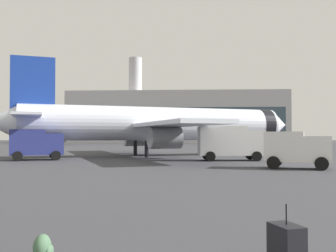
# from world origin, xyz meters

# --- Properties ---
(airplane_at_gate) EXTENTS (34.24, 31.40, 10.50)m
(airplane_at_gate) POSITION_xyz_m (-3.71, 40.96, 3.66)
(airplane_at_gate) COLOR silver
(airplane_at_gate) RESTS_ON ground
(airplane_taxiing) EXTENTS (18.98, 20.90, 6.17)m
(airplane_taxiing) POSITION_xyz_m (-35.25, 92.93, 2.15)
(airplane_taxiing) COLOR white
(airplane_taxiing) RESTS_ON ground
(service_truck) EXTENTS (5.28, 4.04, 2.90)m
(service_truck) POSITION_xyz_m (-14.42, 32.99, 1.61)
(service_truck) COLOR navy
(service_truck) RESTS_ON ground
(fuel_truck) EXTENTS (6.18, 3.14, 3.20)m
(fuel_truck) POSITION_xyz_m (3.92, 33.41, 1.77)
(fuel_truck) COLOR white
(fuel_truck) RESTS_ON ground
(cargo_van) EXTENTS (4.79, 3.38, 2.60)m
(cargo_van) POSITION_xyz_m (7.62, 24.73, 1.45)
(cargo_van) COLOR white
(cargo_van) RESTS_ON ground
(safety_cone_near) EXTENTS (0.44, 0.44, 0.76)m
(safety_cone_near) POSITION_xyz_m (-19.91, 41.81, 0.38)
(safety_cone_near) COLOR #F2590C
(safety_cone_near) RESTS_ON ground
(safety_cone_mid) EXTENTS (0.44, 0.44, 0.76)m
(safety_cone_mid) POSITION_xyz_m (6.97, 39.13, 0.37)
(safety_cone_mid) COLOR #F2590C
(safety_cone_mid) RESTS_ON ground
(rolling_suitcase) EXTENTS (0.60, 0.74, 1.10)m
(rolling_suitcase) POSITION_xyz_m (1.80, 4.24, 0.39)
(rolling_suitcase) COLOR black
(rolling_suitcase) RESTS_ON ground
(traveller_backpack) EXTENTS (0.36, 0.40, 0.48)m
(traveller_backpack) POSITION_xyz_m (-2.59, 4.37, 0.23)
(traveller_backpack) COLOR #476B4C
(traveller_backpack) RESTS_ON ground
(terminal_building) EXTENTS (70.39, 18.67, 28.59)m
(terminal_building) POSITION_xyz_m (-4.04, 124.94, 8.45)
(terminal_building) COLOR #B2B2B7
(terminal_building) RESTS_ON ground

